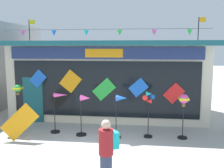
# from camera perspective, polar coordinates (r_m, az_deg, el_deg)

# --- Properties ---
(ground_plane) EXTENTS (80.00, 80.00, 0.00)m
(ground_plane) POSITION_cam_1_polar(r_m,az_deg,el_deg) (8.48, -3.39, -14.87)
(ground_plane) COLOR #ADAAA5
(kite_shop_building) EXTENTS (9.22, 4.81, 4.69)m
(kite_shop_building) POSITION_cam_1_polar(r_m,az_deg,el_deg) (12.96, -0.37, 1.46)
(kite_shop_building) COLOR beige
(kite_shop_building) RESTS_ON ground_plane
(wind_spinner_far_left) EXTENTS (0.34, 0.34, 1.88)m
(wind_spinner_far_left) POSITION_cam_1_polar(r_m,az_deg,el_deg) (10.71, -19.89, -2.60)
(wind_spinner_far_left) COLOR black
(wind_spinner_far_left) RESTS_ON ground_plane
(wind_spinner_left) EXTENTS (0.71, 0.36, 1.58)m
(wind_spinner_left) POSITION_cam_1_polar(r_m,az_deg,el_deg) (10.23, -11.65, -5.00)
(wind_spinner_left) COLOR black
(wind_spinner_left) RESTS_ON ground_plane
(wind_spinner_center_left) EXTENTS (0.56, 0.38, 1.56)m
(wind_spinner_center_left) POSITION_cam_1_polar(r_m,az_deg,el_deg) (9.77, -6.17, -5.49)
(wind_spinner_center_left) COLOR black
(wind_spinner_center_left) RESTS_ON ground_plane
(wind_spinner_center_right) EXTENTS (0.56, 0.34, 1.61)m
(wind_spinner_center_right) POSITION_cam_1_polar(r_m,az_deg,el_deg) (9.42, 1.72, -5.35)
(wind_spinner_center_right) COLOR black
(wind_spinner_center_right) RESTS_ON ground_plane
(wind_spinner_right) EXTENTS (0.45, 0.32, 1.73)m
(wind_spinner_right) POSITION_cam_1_polar(r_m,az_deg,el_deg) (9.54, 8.04, -4.50)
(wind_spinner_right) COLOR black
(wind_spinner_right) RESTS_ON ground_plane
(wind_spinner_far_right) EXTENTS (0.35, 0.35, 1.64)m
(wind_spinner_far_right) POSITION_cam_1_polar(r_m,az_deg,el_deg) (9.68, 15.44, -4.28)
(wind_spinner_far_right) COLOR black
(wind_spinner_far_right) RESTS_ON ground_plane
(person_mid_plaza) EXTENTS (0.48, 0.42, 1.68)m
(person_mid_plaza) POSITION_cam_1_polar(r_m,az_deg,el_deg) (6.19, -1.14, -14.92)
(person_mid_plaza) COLOR #333D56
(person_mid_plaza) RESTS_ON ground_plane
(display_kite_on_ground) EXTENTS (1.34, 0.34, 1.34)m
(display_kite_on_ground) POSITION_cam_1_polar(r_m,az_deg,el_deg) (9.87, -19.58, -7.86)
(display_kite_on_ground) COLOR orange
(display_kite_on_ground) RESTS_ON ground_plane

